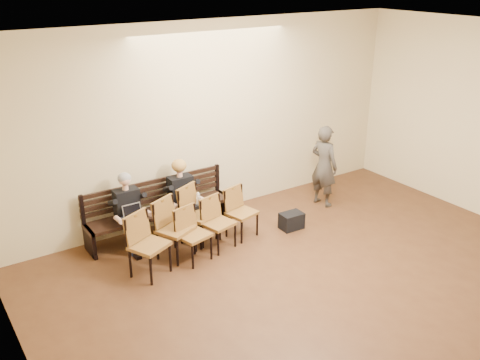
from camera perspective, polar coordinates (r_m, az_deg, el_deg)
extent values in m
plane|color=#55341D|center=(7.05, 19.77, -17.47)|extent=(10.00, 10.00, 0.00)
cube|color=beige|center=(9.60, -2.98, 6.38)|extent=(8.00, 0.02, 3.50)
cube|color=black|center=(9.31, -8.40, -4.43)|extent=(2.60, 0.90, 0.45)
cube|color=silver|center=(8.66, -11.05, -4.23)|extent=(0.35, 0.30, 0.23)
cylinder|color=silver|center=(9.03, -4.46, -2.73)|extent=(0.08, 0.08, 0.23)
cube|color=black|center=(9.46, 5.52, -4.35)|extent=(0.41, 0.29, 0.29)
imported|color=#3A352F|center=(10.21, 8.99, 2.13)|extent=(0.55, 0.73, 1.81)
cube|color=brown|center=(8.45, -6.91, -5.26)|extent=(1.80, 1.20, 0.97)
cube|color=brown|center=(8.69, -2.27, -4.69)|extent=(1.62, 0.82, 0.86)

